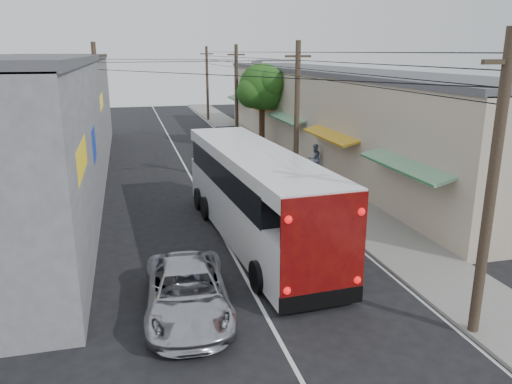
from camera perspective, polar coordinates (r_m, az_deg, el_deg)
ground at (r=14.71m, az=1.53°, el=-14.58°), size 120.00×120.00×0.00m
sidewalk at (r=34.52m, az=2.79°, el=3.40°), size 3.00×80.00×0.12m
building_right at (r=37.40m, az=8.60°, el=9.01°), size 7.09×40.00×6.25m
building_left at (r=30.83m, az=-23.81°, el=7.39°), size 7.20×36.00×7.25m
utility_poles at (r=33.36m, az=-2.92°, el=10.05°), size 11.80×45.28×8.00m
street_tree at (r=39.70m, az=0.79°, el=11.77°), size 4.40×4.00×6.60m
coach_bus at (r=20.04m, az=-0.24°, el=-0.22°), size 3.59×12.98×3.70m
jeepney at (r=14.87m, az=-7.88°, el=-11.24°), size 2.70×5.31×1.44m
parked_suv at (r=27.28m, az=3.33°, el=1.80°), size 2.60×6.05×1.74m
parked_car_mid at (r=36.11m, az=-1.18°, el=4.92°), size 1.96×3.96×1.30m
parked_car_far at (r=42.13m, az=-3.16°, el=6.52°), size 1.87×4.31×1.38m
pedestrian_near at (r=23.71m, az=8.29°, el=-0.51°), size 0.62×0.50×1.47m
pedestrian_far at (r=31.31m, az=6.72°, el=3.82°), size 0.97×0.81×1.79m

